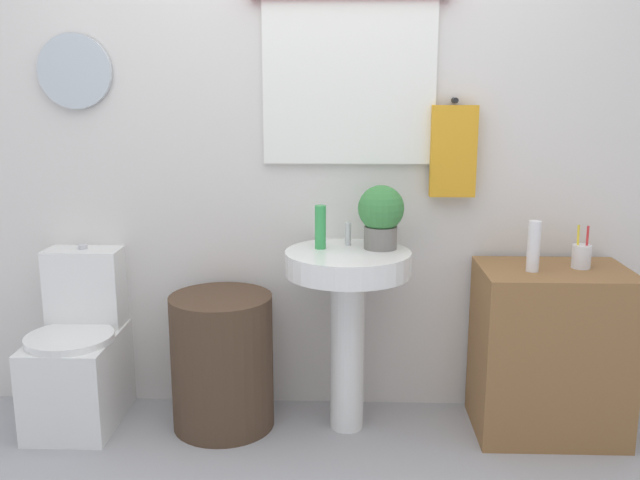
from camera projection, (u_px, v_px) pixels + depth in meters
back_wall at (306, 130)px, 3.17m from camera, size 4.40×0.18×2.60m
toilet at (80, 357)px, 3.17m from camera, size 0.38×0.51×0.79m
laundry_hamper at (222, 361)px, 3.11m from camera, size 0.45×0.45×0.61m
pedestal_sink at (348, 295)px, 3.03m from camera, size 0.54×0.54×0.81m
faucet at (348, 234)px, 3.09m from camera, size 0.03×0.03×0.10m
wooden_cabinet at (549, 351)px, 3.05m from camera, size 0.63×0.44×0.74m
soap_bottle at (320, 227)px, 3.02m from camera, size 0.05×0.05×0.19m
potted_plant at (381, 214)px, 3.01m from camera, size 0.20×0.20×0.28m
lotion_bottle at (534, 246)px, 2.91m from camera, size 0.05×0.05×0.21m
toothbrush_cup at (581, 256)px, 2.98m from camera, size 0.08×0.08×0.19m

